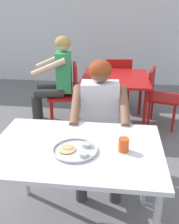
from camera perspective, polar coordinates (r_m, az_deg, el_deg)
name	(u,v)px	position (r m, az deg, el deg)	size (l,w,h in m)	color
table_foreground	(76,156)	(1.79, -2.98, -9.77)	(1.16, 0.78, 0.74)	silver
thali_tray	(75,150)	(1.69, -3.16, -8.34)	(0.30, 0.30, 0.03)	#B7BABF
drinking_cup	(124,144)	(1.69, 7.55, -7.12)	(0.07, 0.07, 0.09)	#D84C19
chair_foreground	(100,127)	(2.61, 2.30, -3.24)	(0.42, 0.47, 0.80)	#3F3F44
diner_foreground	(100,114)	(2.32, 2.27, -0.52)	(0.52, 0.57, 1.17)	#343434
table_background_red	(115,82)	(3.51, 5.72, 6.56)	(0.88, 0.93, 0.70)	#B71414
chair_red_left	(68,90)	(3.61, -4.79, 4.78)	(0.48, 0.48, 0.86)	red
chair_red_right	(159,94)	(3.66, 15.05, 3.95)	(0.49, 0.50, 0.80)	#A71312
chair_red_far	(118,79)	(4.20, 6.28, 7.27)	(0.46, 0.48, 0.82)	#AF1513
patron_background	(57,73)	(3.57, -7.11, 8.48)	(0.60, 0.55, 1.22)	#2E2E2E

